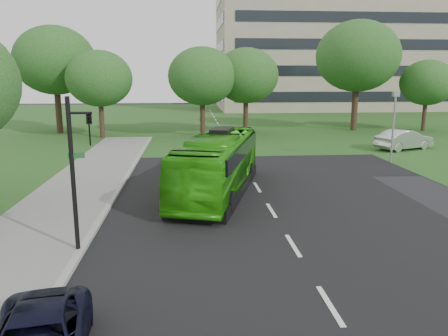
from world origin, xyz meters
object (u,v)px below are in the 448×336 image
object	(u,v)px
tree_park_a	(99,79)
sedan	(404,140)
camera_pole	(394,117)
tree_park_f	(55,60)
bus	(218,164)
tree_park_e	(427,83)
office_building	(333,36)
tree_park_c	(246,76)
traffic_light	(77,164)
tree_park_d	(358,56)
tree_park_b	(202,76)

from	to	relation	value
tree_park_a	sedan	size ratio (longest dim) A/B	1.66
tree_park_a	camera_pole	xyz separation A→B (m)	(21.68, -13.92, -2.42)
sedan	camera_pole	world-z (taller)	camera_pole
tree_park_f	bus	size ratio (longest dim) A/B	1.02
tree_park_e	camera_pole	distance (m)	20.23
tree_park_a	tree_park_f	bearing A→B (deg)	142.25
office_building	sedan	size ratio (longest dim) A/B	8.26
tree_park_c	traffic_light	bearing A→B (deg)	-107.24
tree_park_a	tree_park_c	size ratio (longest dim) A/B	0.95
tree_park_d	bus	distance (m)	29.92
bus	traffic_light	xyz separation A→B (m)	(-4.93, -7.19, 1.54)
tree_park_f	traffic_light	distance (m)	33.51
tree_park_d	sedan	distance (m)	14.35
tree_park_f	sedan	xyz separation A→B (m)	(30.08, -12.80, -6.41)
office_building	tree_park_f	distance (m)	50.55
tree_park_b	camera_pole	distance (m)	18.80
tree_park_d	tree_park_f	size ratio (longest dim) A/B	1.07
tree_park_d	traffic_light	xyz separation A→B (m)	(-21.11, -31.57, -4.72)
tree_park_b	tree_park_c	world-z (taller)	tree_park_c
tree_park_b	bus	size ratio (longest dim) A/B	0.81
tree_park_d	traffic_light	world-z (taller)	tree_park_d
tree_park_b	tree_park_f	size ratio (longest dim) A/B	0.79
office_building	camera_pole	size ratio (longest dim) A/B	8.49
tree_park_d	camera_pole	size ratio (longest dim) A/B	2.41
tree_park_b	tree_park_d	size ratio (longest dim) A/B	0.74
tree_park_a	camera_pole	size ratio (longest dim) A/B	1.71
tree_park_b	tree_park_d	xyz separation A→B (m)	(16.27, 3.50, 2.04)
tree_park_a	bus	distance (m)	23.20
tree_park_b	traffic_light	bearing A→B (deg)	-99.77
tree_park_f	camera_pole	size ratio (longest dim) A/B	2.24
tree_park_e	tree_park_b	bearing A→B (deg)	-173.74
tree_park_a	tree_park_d	bearing A→B (deg)	8.03
tree_park_c	tree_park_d	bearing A→B (deg)	9.28
office_building	tree_park_a	xyz separation A→B (m)	(-33.64, -36.03, -7.03)
tree_park_c	tree_park_d	xyz separation A→B (m)	(11.91, 1.95, 1.98)
office_building	tree_park_b	world-z (taller)	office_building
tree_park_d	tree_park_a	bearing A→B (deg)	-171.97
bus	traffic_light	distance (m)	8.86
tree_park_b	tree_park_e	size ratio (longest dim) A/B	1.14
tree_park_c	tree_park_f	size ratio (longest dim) A/B	0.80
tree_park_f	tree_park_b	bearing A→B (deg)	-14.50
camera_pole	tree_park_d	bearing A→B (deg)	79.14
tree_park_f	sedan	world-z (taller)	tree_park_f
tree_park_b	sedan	bearing A→B (deg)	-30.13
tree_park_e	tree_park_f	size ratio (longest dim) A/B	0.70
bus	camera_pole	size ratio (longest dim) A/B	2.21
tree_park_f	bus	bearing A→B (deg)	-59.37
tree_park_a	traffic_light	xyz separation A→B (m)	(4.64, -27.94, -2.47)
office_building	traffic_light	bearing A→B (deg)	-114.38
tree_park_a	tree_park_c	distance (m)	13.94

